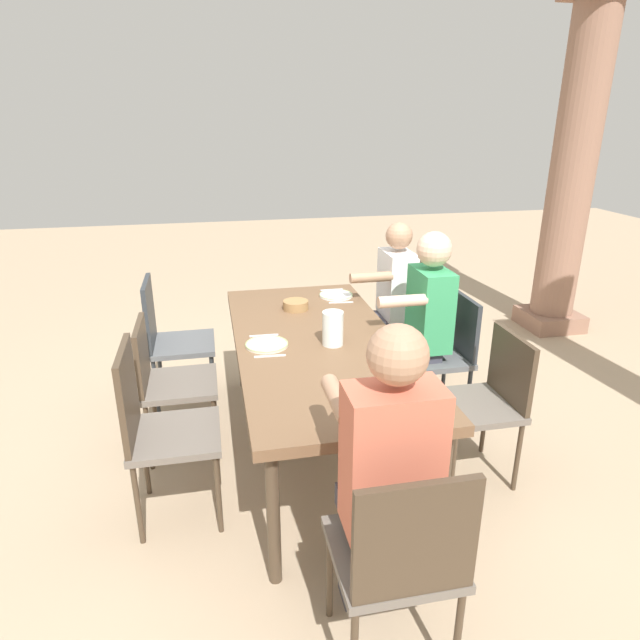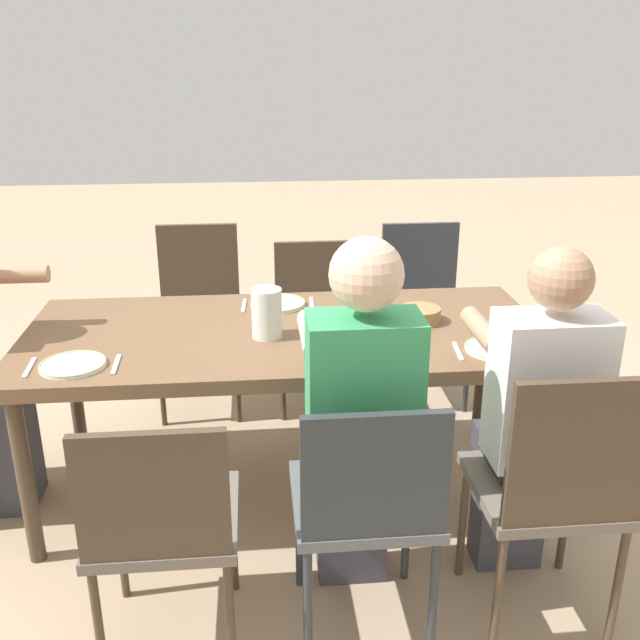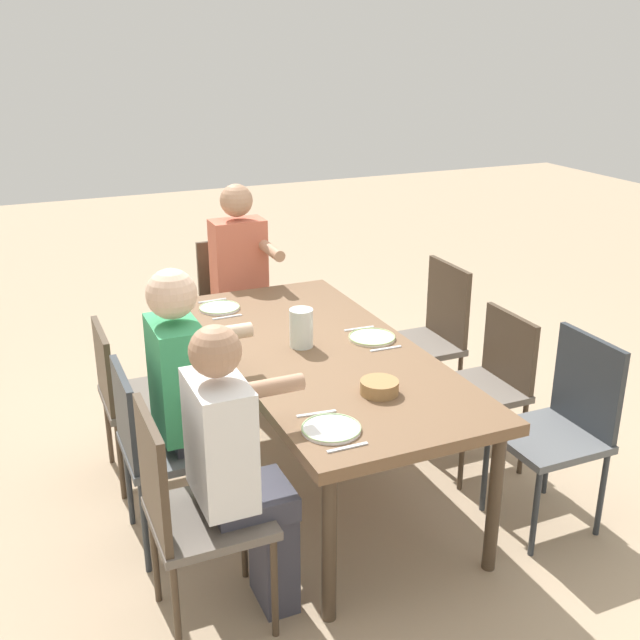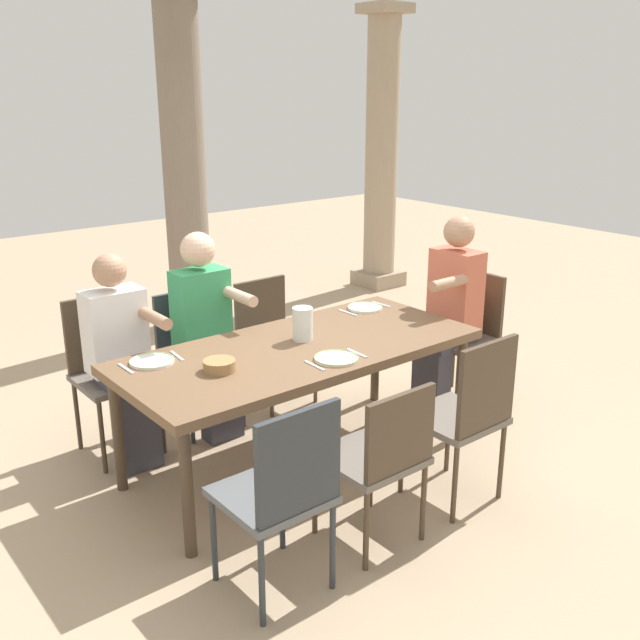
# 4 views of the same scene
# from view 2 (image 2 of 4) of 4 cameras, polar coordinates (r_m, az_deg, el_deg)

# --- Properties ---
(ground_plane) EXTENTS (16.00, 16.00, 0.00)m
(ground_plane) POSITION_cam_2_polar(r_m,az_deg,el_deg) (3.22, -2.49, -13.15)
(ground_plane) COLOR tan
(dining_table) EXTENTS (2.09, 0.93, 0.74)m
(dining_table) POSITION_cam_2_polar(r_m,az_deg,el_deg) (2.90, -2.70, -1.82)
(dining_table) COLOR brown
(dining_table) RESTS_ON ground
(chair_west_north) EXTENTS (0.44, 0.44, 0.96)m
(chair_west_north) POSITION_cam_2_polar(r_m,az_deg,el_deg) (2.35, 18.36, -12.30)
(chair_west_north) COLOR #6A6158
(chair_west_north) RESTS_ON ground
(chair_west_south) EXTENTS (0.44, 0.44, 0.93)m
(chair_west_south) POSITION_cam_2_polar(r_m,az_deg,el_deg) (3.88, 8.20, 1.55)
(chair_west_south) COLOR #5B5E61
(chair_west_south) RESTS_ON ground
(chair_mid_north) EXTENTS (0.44, 0.44, 0.88)m
(chair_mid_north) POSITION_cam_2_polar(r_m,az_deg,el_deg) (2.21, 3.79, -14.17)
(chair_mid_north) COLOR #5B5E61
(chair_mid_north) RESTS_ON ground
(chair_mid_south) EXTENTS (0.44, 0.44, 0.85)m
(chair_mid_south) POSITION_cam_2_polar(r_m,az_deg,el_deg) (3.80, -0.38, 0.72)
(chair_mid_south) COLOR #6A6158
(chair_mid_south) RESTS_ON ground
(chair_east_north) EXTENTS (0.44, 0.44, 0.86)m
(chair_east_north) POSITION_cam_2_polar(r_m,az_deg,el_deg) (2.22, -12.54, -15.23)
(chair_east_north) COLOR #6A6158
(chair_east_north) RESTS_ON ground
(chair_east_south) EXTENTS (0.44, 0.44, 0.95)m
(chair_east_south) POSITION_cam_2_polar(r_m,az_deg,el_deg) (3.79, -9.63, 1.15)
(chair_east_south) COLOR #6A6158
(chair_east_south) RESTS_ON ground
(diner_woman_green) EXTENTS (0.35, 0.50, 1.31)m
(diner_woman_green) POSITION_cam_2_polar(r_m,az_deg,el_deg) (2.27, 3.13, -7.88)
(diner_woman_green) COLOR #3F3F4C
(diner_woman_green) RESTS_ON ground
(diner_guest_third) EXTENTS (0.35, 0.49, 1.26)m
(diner_guest_third) POSITION_cam_2_polar(r_m,az_deg,el_deg) (2.45, 16.73, -7.42)
(diner_guest_third) COLOR #3F3F4C
(diner_guest_third) RESTS_ON ground
(plate_0) EXTENTS (0.24, 0.24, 0.02)m
(plate_0) POSITION_cam_2_polar(r_m,az_deg,el_deg) (2.74, 13.99, -2.21)
(plate_0) COLOR white
(plate_0) RESTS_ON dining_table
(fork_0) EXTENTS (0.02, 0.17, 0.01)m
(fork_0) POSITION_cam_2_polar(r_m,az_deg,el_deg) (2.80, 16.89, -2.18)
(fork_0) COLOR silver
(fork_0) RESTS_ON dining_table
(spoon_0) EXTENTS (0.03, 0.17, 0.01)m
(spoon_0) POSITION_cam_2_polar(r_m,az_deg,el_deg) (2.70, 10.97, -2.46)
(spoon_0) COLOR silver
(spoon_0) RESTS_ON dining_table
(plate_1) EXTENTS (0.24, 0.24, 0.02)m
(plate_1) POSITION_cam_2_polar(r_m,az_deg,el_deg) (3.15, -3.39, 1.34)
(plate_1) COLOR silver
(plate_1) RESTS_ON dining_table
(fork_1) EXTENTS (0.02, 0.17, 0.01)m
(fork_1) POSITION_cam_2_polar(r_m,az_deg,el_deg) (3.16, -0.66, 1.33)
(fork_1) COLOR silver
(fork_1) RESTS_ON dining_table
(spoon_1) EXTENTS (0.02, 0.17, 0.01)m
(spoon_1) POSITION_cam_2_polar(r_m,az_deg,el_deg) (3.15, -6.11, 1.15)
(spoon_1) COLOR silver
(spoon_1) RESTS_ON dining_table
(plate_2) EXTENTS (0.23, 0.23, 0.02)m
(plate_2) POSITION_cam_2_polar(r_m,az_deg,el_deg) (2.67, -19.18, -3.38)
(plate_2) COLOR white
(plate_2) RESTS_ON dining_table
(fork_2) EXTENTS (0.02, 0.17, 0.01)m
(fork_2) POSITION_cam_2_polar(r_m,az_deg,el_deg) (2.64, -16.00, -3.43)
(fork_2) COLOR silver
(fork_2) RESTS_ON dining_table
(spoon_2) EXTENTS (0.03, 0.17, 0.01)m
(spoon_2) POSITION_cam_2_polar(r_m,az_deg,el_deg) (2.72, -22.24, -3.55)
(spoon_2) COLOR silver
(spoon_2) RESTS_ON dining_table
(water_pitcher) EXTENTS (0.12, 0.12, 0.20)m
(water_pitcher) POSITION_cam_2_polar(r_m,az_deg,el_deg) (2.77, -4.28, 0.35)
(water_pitcher) COLOR white
(water_pitcher) RESTS_ON dining_table
(bread_basket) EXTENTS (0.17, 0.17, 0.06)m
(bread_basket) POSITION_cam_2_polar(r_m,az_deg,el_deg) (2.97, 7.99, 0.42)
(bread_basket) COLOR #9E7547
(bread_basket) RESTS_ON dining_table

